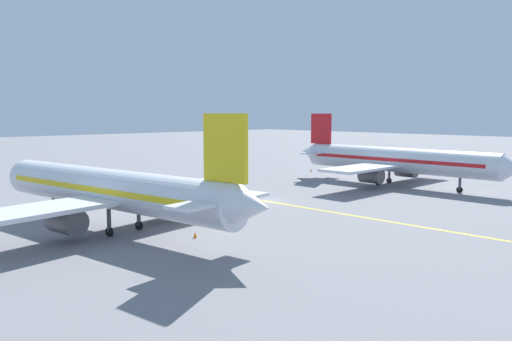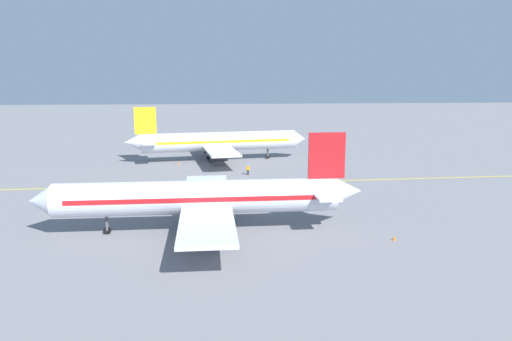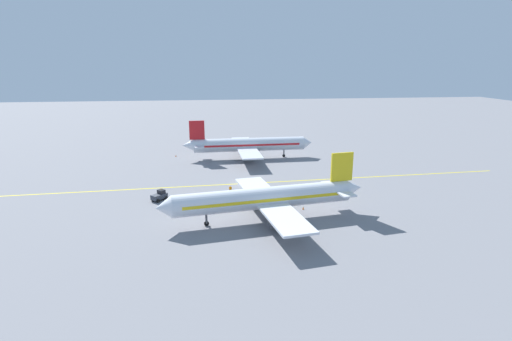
{
  "view_description": "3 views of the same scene",
  "coord_description": "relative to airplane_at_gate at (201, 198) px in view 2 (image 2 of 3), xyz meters",
  "views": [
    {
      "loc": [
        41.88,
        42.55,
        10.57
      ],
      "look_at": [
        -0.73,
        -2.5,
        3.5
      ],
      "focal_mm": 35.0,
      "sensor_mm": 36.0,
      "label": 1
    },
    {
      "loc": [
        -75.44,
        1.31,
        16.91
      ],
      "look_at": [
        -1.07,
        -4.41,
        2.23
      ],
      "focal_mm": 35.0,
      "sensor_mm": 36.0,
      "label": 2
    },
    {
      "loc": [
        82.32,
        -8.32,
        25.44
      ],
      "look_at": [
        4.92,
        1.73,
        4.19
      ],
      "focal_mm": 28.0,
      "sensor_mm": 36.0,
      "label": 3
    }
  ],
  "objects": [
    {
      "name": "ground_plane",
      "position": [
        23.37,
        -3.17,
        -3.71
      ],
      "size": [
        400.0,
        400.0,
        0.0
      ],
      "primitive_type": "plane",
      "color": "slate"
    },
    {
      "name": "apron_yellow_centreline",
      "position": [
        23.37,
        -3.17,
        -3.71
      ],
      "size": [
        6.04,
        119.89,
        0.01
      ],
      "primitive_type": "cube",
      "rotation": [
        0.0,
        0.0,
        0.05
      ],
      "color": "yellow",
      "rests_on": "ground"
    },
    {
      "name": "airplane_at_gate",
      "position": [
        0.0,
        0.0,
        0.0
      ],
      "size": [
        28.11,
        35.46,
        10.6
      ],
      "color": "silver",
      "rests_on": "ground"
    },
    {
      "name": "airplane_adjacent_stand",
      "position": [
        44.12,
        -1.79,
        0.0
      ],
      "size": [
        28.46,
        35.48,
        10.6
      ],
      "color": "silver",
      "rests_on": "ground"
    },
    {
      "name": "baggage_tug_dark",
      "position": [
        32.04,
        -20.44,
        -2.81
      ],
      "size": [
        3.19,
        3.18,
        2.11
      ],
      "color": "#333842",
      "rests_on": "ground"
    },
    {
      "name": "ground_crew_worker",
      "position": [
        29.91,
        -6.81,
        -2.8
      ],
      "size": [
        0.28,
        0.57,
        1.68
      ],
      "color": "#23232D",
      "rests_on": "ground"
    },
    {
      "name": "traffic_cone_near_nose",
      "position": [
        -4.55,
        -19.73,
        -3.43
      ],
      "size": [
        0.32,
        0.32,
        0.55
      ],
      "primitive_type": "cone",
      "color": "orange",
      "rests_on": "ground"
    },
    {
      "name": "traffic_cone_mid_apron",
      "position": [
        40.37,
        5.48,
        -3.43
      ],
      "size": [
        0.32,
        0.32,
        0.55
      ],
      "primitive_type": "cone",
      "color": "orange",
      "rests_on": "ground"
    }
  ]
}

